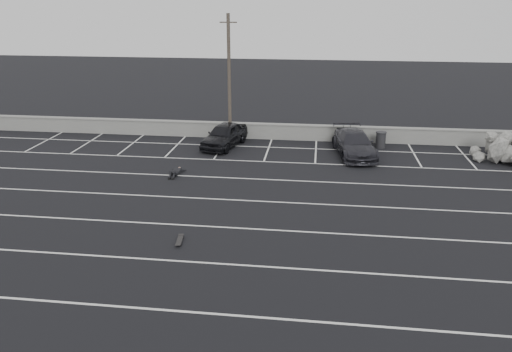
# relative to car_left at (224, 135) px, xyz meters

# --- Properties ---
(ground) EXTENTS (120.00, 120.00, 0.00)m
(ground) POSITION_rel_car_left_xyz_m (1.85, -11.83, -0.75)
(ground) COLOR black
(ground) RESTS_ON ground
(seawall) EXTENTS (50.00, 0.45, 1.06)m
(seawall) POSITION_rel_car_left_xyz_m (1.85, 2.17, -0.20)
(seawall) COLOR gray
(seawall) RESTS_ON ground
(stall_lines) EXTENTS (36.00, 20.05, 0.01)m
(stall_lines) POSITION_rel_car_left_xyz_m (1.77, -7.43, -0.75)
(stall_lines) COLOR silver
(stall_lines) RESTS_ON ground
(car_left) EXTENTS (2.79, 4.70, 1.50)m
(car_left) POSITION_rel_car_left_xyz_m (0.00, 0.00, 0.00)
(car_left) COLOR black
(car_left) RESTS_ON ground
(car_right) EXTENTS (2.85, 5.32, 1.47)m
(car_right) POSITION_rel_car_left_xyz_m (8.15, -0.89, -0.02)
(car_right) COLOR #26262C
(car_right) RESTS_ON ground
(utility_pole) EXTENTS (1.09, 0.22, 8.15)m
(utility_pole) POSITION_rel_car_left_xyz_m (0.13, 1.37, 3.38)
(utility_pole) COLOR #4C4238
(utility_pole) RESTS_ON ground
(trash_bin) EXTENTS (0.89, 0.89, 1.04)m
(trash_bin) POSITION_rel_car_left_xyz_m (9.92, 0.97, -0.22)
(trash_bin) COLOR #272629
(trash_bin) RESTS_ON ground
(riprap_pile) EXTENTS (5.11, 3.46, 1.10)m
(riprap_pile) POSITION_rel_car_left_xyz_m (17.19, -1.05, -0.33)
(riprap_pile) COLOR gray
(riprap_pile) RESTS_ON ground
(person) EXTENTS (0.99, 2.15, 0.42)m
(person) POSITION_rel_car_left_xyz_m (-1.62, -5.45, -0.54)
(person) COLOR black
(person) RESTS_ON ground
(skateboard) EXTENTS (0.31, 0.84, 0.10)m
(skateboard) POSITION_rel_car_left_xyz_m (0.71, -13.39, -0.67)
(skateboard) COLOR black
(skateboard) RESTS_ON ground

